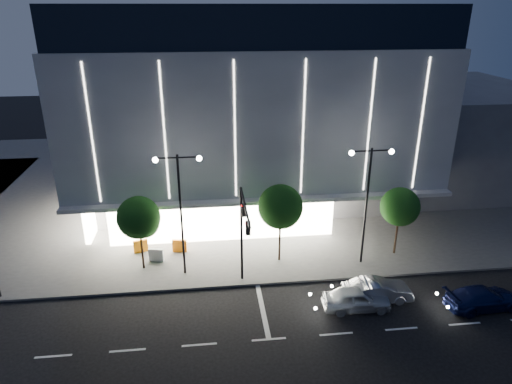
{
  "coord_description": "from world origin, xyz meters",
  "views": [
    {
      "loc": [
        -1.17,
        -22.42,
        17.91
      ],
      "look_at": [
        2.44,
        8.81,
        5.0
      ],
      "focal_mm": 32.0,
      "sensor_mm": 36.0,
      "label": 1
    }
  ],
  "objects_px": {
    "car_second": "(377,291)",
    "car_third": "(483,298)",
    "street_lamp_east": "(368,190)",
    "barrier_b": "(156,255)",
    "tree_left": "(139,220)",
    "barrier_c": "(180,246)",
    "car_lead": "(356,299)",
    "street_lamp_west": "(180,198)",
    "tree_mid": "(281,209)",
    "traffic_mast": "(243,225)",
    "barrier_a": "(141,246)",
    "tree_right": "(400,209)"
  },
  "relations": [
    {
      "from": "street_lamp_east",
      "to": "car_second",
      "type": "height_order",
      "value": "street_lamp_east"
    },
    {
      "from": "traffic_mast",
      "to": "barrier_b",
      "type": "distance_m",
      "value": 8.84
    },
    {
      "from": "street_lamp_east",
      "to": "barrier_a",
      "type": "xyz_separation_m",
      "value": [
        -16.47,
        3.42,
        -5.31
      ]
    },
    {
      "from": "street_lamp_west",
      "to": "street_lamp_east",
      "type": "xyz_separation_m",
      "value": [
        13.0,
        0.0,
        0.0
      ]
    },
    {
      "from": "traffic_mast",
      "to": "barrier_c",
      "type": "xyz_separation_m",
      "value": [
        -4.48,
        5.77,
        -4.38
      ]
    },
    {
      "from": "tree_left",
      "to": "car_second",
      "type": "relative_size",
      "value": 1.28
    },
    {
      "from": "car_third",
      "to": "barrier_b",
      "type": "height_order",
      "value": "car_third"
    },
    {
      "from": "car_second",
      "to": "barrier_c",
      "type": "height_order",
      "value": "car_second"
    },
    {
      "from": "street_lamp_east",
      "to": "barrier_b",
      "type": "distance_m",
      "value": 16.18
    },
    {
      "from": "tree_right",
      "to": "barrier_b",
      "type": "bearing_deg",
      "value": 177.22
    },
    {
      "from": "traffic_mast",
      "to": "street_lamp_east",
      "type": "distance_m",
      "value": 9.43
    },
    {
      "from": "street_lamp_west",
      "to": "tree_left",
      "type": "xyz_separation_m",
      "value": [
        -2.97,
        1.02,
        -1.92
      ]
    },
    {
      "from": "street_lamp_west",
      "to": "car_third",
      "type": "bearing_deg",
      "value": -17.8
    },
    {
      "from": "barrier_c",
      "to": "car_third",
      "type": "bearing_deg",
      "value": -17.14
    },
    {
      "from": "tree_right",
      "to": "street_lamp_west",
      "type": "bearing_deg",
      "value": -176.36
    },
    {
      "from": "tree_left",
      "to": "car_lead",
      "type": "xyz_separation_m",
      "value": [
        13.87,
        -6.29,
        -3.3
      ]
    },
    {
      "from": "car_third",
      "to": "barrier_b",
      "type": "xyz_separation_m",
      "value": [
        -21.07,
        7.97,
        -0.06
      ]
    },
    {
      "from": "tree_mid",
      "to": "barrier_b",
      "type": "relative_size",
      "value": 5.59
    },
    {
      "from": "tree_right",
      "to": "barrier_a",
      "type": "xyz_separation_m",
      "value": [
        -19.5,
        2.4,
        -3.23
      ]
    },
    {
      "from": "tree_left",
      "to": "barrier_c",
      "type": "bearing_deg",
      "value": 39.96
    },
    {
      "from": "car_third",
      "to": "barrier_b",
      "type": "relative_size",
      "value": 4.43
    },
    {
      "from": "car_second",
      "to": "street_lamp_east",
      "type": "bearing_deg",
      "value": -6.52
    },
    {
      "from": "tree_left",
      "to": "car_second",
      "type": "xyz_separation_m",
      "value": [
        15.5,
        -5.58,
        -3.29
      ]
    },
    {
      "from": "street_lamp_west",
      "to": "car_lead",
      "type": "relative_size",
      "value": 2.08
    },
    {
      "from": "street_lamp_west",
      "to": "barrier_b",
      "type": "distance_m",
      "value": 6.04
    },
    {
      "from": "car_lead",
      "to": "car_third",
      "type": "distance_m",
      "value": 8.04
    },
    {
      "from": "street_lamp_east",
      "to": "barrier_b",
      "type": "height_order",
      "value": "street_lamp_east"
    },
    {
      "from": "tree_mid",
      "to": "tree_right",
      "type": "height_order",
      "value": "tree_mid"
    },
    {
      "from": "street_lamp_west",
      "to": "barrier_c",
      "type": "xyz_separation_m",
      "value": [
        -0.49,
        3.11,
        -5.31
      ]
    },
    {
      "from": "street_lamp_east",
      "to": "tree_mid",
      "type": "xyz_separation_m",
      "value": [
        -5.97,
        1.02,
        -1.62
      ]
    },
    {
      "from": "car_lead",
      "to": "street_lamp_west",
      "type": "bearing_deg",
      "value": 66.38
    },
    {
      "from": "tree_mid",
      "to": "car_third",
      "type": "height_order",
      "value": "tree_mid"
    },
    {
      "from": "barrier_a",
      "to": "barrier_b",
      "type": "xyz_separation_m",
      "value": [
        1.3,
        -1.51,
        0.0
      ]
    },
    {
      "from": "tree_left",
      "to": "car_second",
      "type": "bearing_deg",
      "value": -19.8
    },
    {
      "from": "car_second",
      "to": "tree_right",
      "type": "bearing_deg",
      "value": -32.68
    },
    {
      "from": "car_second",
      "to": "barrier_c",
      "type": "bearing_deg",
      "value": 58.93
    },
    {
      "from": "street_lamp_west",
      "to": "barrier_a",
      "type": "distance_m",
      "value": 7.2
    },
    {
      "from": "street_lamp_west",
      "to": "tree_left",
      "type": "distance_m",
      "value": 3.69
    },
    {
      "from": "traffic_mast",
      "to": "street_lamp_west",
      "type": "bearing_deg",
      "value": 146.35
    },
    {
      "from": "tree_mid",
      "to": "barrier_b",
      "type": "xyz_separation_m",
      "value": [
        -9.2,
        0.88,
        -3.68
      ]
    },
    {
      "from": "traffic_mast",
      "to": "barrier_a",
      "type": "bearing_deg",
      "value": 140.88
    },
    {
      "from": "street_lamp_east",
      "to": "tree_mid",
      "type": "height_order",
      "value": "street_lamp_east"
    },
    {
      "from": "car_second",
      "to": "car_third",
      "type": "height_order",
      "value": "car_second"
    },
    {
      "from": "tree_mid",
      "to": "car_second",
      "type": "height_order",
      "value": "tree_mid"
    },
    {
      "from": "barrier_c",
      "to": "barrier_a",
      "type": "bearing_deg",
      "value": -177.76
    },
    {
      "from": "street_lamp_west",
      "to": "barrier_a",
      "type": "height_order",
      "value": "street_lamp_west"
    },
    {
      "from": "barrier_b",
      "to": "barrier_c",
      "type": "distance_m",
      "value": 2.07
    },
    {
      "from": "street_lamp_west",
      "to": "car_lead",
      "type": "xyz_separation_m",
      "value": [
        10.9,
        -5.27,
        -5.22
      ]
    },
    {
      "from": "car_lead",
      "to": "car_second",
      "type": "bearing_deg",
      "value": -64.27
    },
    {
      "from": "street_lamp_east",
      "to": "traffic_mast",
      "type": "bearing_deg",
      "value": -163.52
    }
  ]
}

